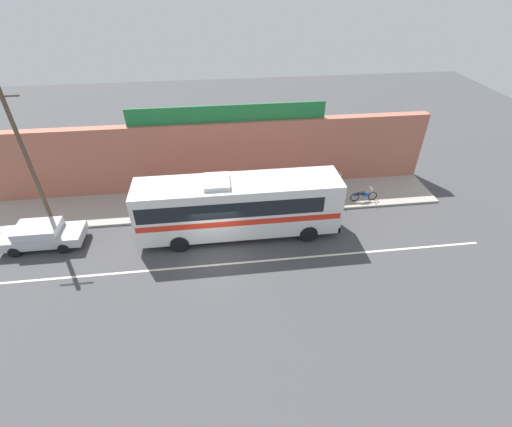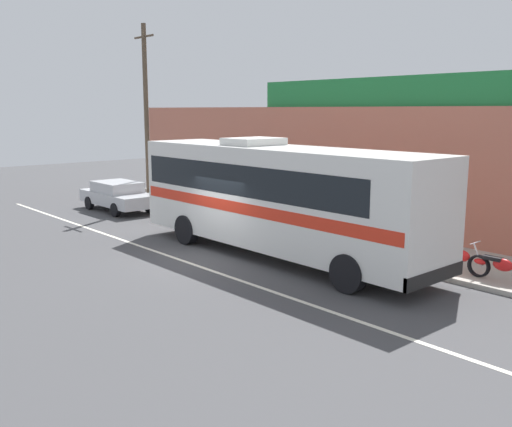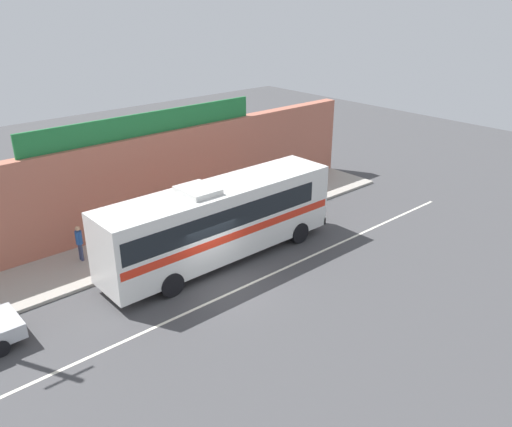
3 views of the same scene
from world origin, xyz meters
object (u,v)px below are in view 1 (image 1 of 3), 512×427
object	(u,v)px
parked_car	(42,235)
motorcycle_red	(312,198)
intercity_bus	(237,205)
pedestrian_far_left	(339,180)
utility_pole	(28,161)
motorcycle_orange	(331,198)
pedestrian_near_shop	(158,189)
motorcycle_purple	(363,195)

from	to	relation	value
parked_car	motorcycle_red	xyz separation A→B (m)	(16.16, 2.03, -0.17)
intercity_bus	pedestrian_far_left	xyz separation A→B (m)	(7.24, 3.65, -1.02)
intercity_bus	utility_pole	world-z (taller)	utility_pole
motorcycle_orange	pedestrian_near_shop	xyz separation A→B (m)	(-11.23, 1.64, 0.55)
intercity_bus	motorcycle_red	bearing A→B (deg)	24.83
pedestrian_far_left	motorcycle_orange	bearing A→B (deg)	-123.23
motorcycle_orange	motorcycle_purple	bearing A→B (deg)	0.95
utility_pole	pedestrian_far_left	world-z (taller)	utility_pole
motorcycle_purple	pedestrian_far_left	bearing A→B (deg)	134.80
motorcycle_red	pedestrian_near_shop	xyz separation A→B (m)	(-9.96, 1.56, 0.55)
motorcycle_red	intercity_bus	bearing A→B (deg)	-155.17
parked_car	pedestrian_far_left	xyz separation A→B (m)	(18.34, 3.34, 0.30)
pedestrian_near_shop	pedestrian_far_left	xyz separation A→B (m)	(12.14, -0.26, -0.07)
motorcycle_purple	pedestrian_near_shop	bearing A→B (deg)	173.21
utility_pole	intercity_bus	bearing A→B (deg)	-10.06
motorcycle_orange	pedestrian_near_shop	distance (m)	11.36
intercity_bus	motorcycle_purple	world-z (taller)	intercity_bus
intercity_bus	motorcycle_purple	distance (m)	9.01
motorcycle_purple	motorcycle_red	bearing A→B (deg)	179.31
parked_car	utility_pole	distance (m)	4.13
parked_car	motorcycle_purple	world-z (taller)	parked_car
parked_car	utility_pole	size ratio (longest dim) A/B	0.53
parked_car	pedestrian_near_shop	bearing A→B (deg)	30.08
intercity_bus	pedestrian_near_shop	bearing A→B (deg)	141.46
motorcycle_purple	pedestrian_near_shop	xyz separation A→B (m)	(-13.48, 1.61, 0.55)
utility_pole	pedestrian_near_shop	size ratio (longest dim) A/B	5.07
motorcycle_red	motorcycle_orange	bearing A→B (deg)	-3.58
motorcycle_orange	parked_car	bearing A→B (deg)	-173.62
parked_car	motorcycle_orange	world-z (taller)	parked_car
motorcycle_purple	pedestrian_far_left	xyz separation A→B (m)	(-1.34, 1.35, 0.48)
motorcycle_orange	pedestrian_far_left	world-z (taller)	pedestrian_far_left
motorcycle_red	pedestrian_near_shop	distance (m)	10.10
parked_car	pedestrian_near_shop	distance (m)	7.18
pedestrian_far_left	motorcycle_purple	bearing A→B (deg)	-45.20
motorcycle_purple	utility_pole	bearing A→B (deg)	-179.05
parked_car	intercity_bus	bearing A→B (deg)	-1.62
motorcycle_orange	motorcycle_red	size ratio (longest dim) A/B	0.98
intercity_bus	parked_car	bearing A→B (deg)	178.38
parked_car	motorcycle_orange	distance (m)	17.54
motorcycle_red	pedestrian_near_shop	size ratio (longest dim) A/B	1.15
motorcycle_red	pedestrian_far_left	world-z (taller)	pedestrian_far_left
motorcycle_purple	motorcycle_orange	bearing A→B (deg)	-179.05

